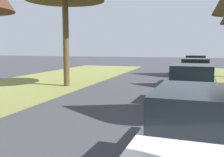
{
  "coord_description": "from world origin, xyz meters",
  "views": [
    {
      "loc": [
        2.34,
        0.58,
        2.28
      ],
      "look_at": [
        -0.25,
        8.61,
        1.26
      ],
      "focal_mm": 41.51,
      "sensor_mm": 36.0,
      "label": 1
    }
  ],
  "objects_px": {
    "parked_sedan_green": "(192,85)",
    "parked_sedan_navy": "(196,65)",
    "parked_sedan_red": "(195,72)",
    "parked_sedan_white": "(202,135)"
  },
  "relations": [
    {
      "from": "parked_sedan_red",
      "to": "parked_sedan_navy",
      "type": "height_order",
      "value": "same"
    },
    {
      "from": "parked_sedan_green",
      "to": "parked_sedan_red",
      "type": "xyz_separation_m",
      "value": [
        0.12,
        6.08,
        0.0
      ]
    },
    {
      "from": "parked_sedan_red",
      "to": "parked_sedan_green",
      "type": "bearing_deg",
      "value": -91.16
    },
    {
      "from": "parked_sedan_green",
      "to": "parked_sedan_navy",
      "type": "relative_size",
      "value": 1.0
    },
    {
      "from": "parked_sedan_red",
      "to": "parked_sedan_navy",
      "type": "relative_size",
      "value": 1.0
    },
    {
      "from": "parked_sedan_red",
      "to": "parked_sedan_navy",
      "type": "bearing_deg",
      "value": 89.89
    },
    {
      "from": "parked_sedan_white",
      "to": "parked_sedan_green",
      "type": "distance_m",
      "value": 6.42
    },
    {
      "from": "parked_sedan_white",
      "to": "parked_sedan_red",
      "type": "distance_m",
      "value": 12.5
    },
    {
      "from": "parked_sedan_red",
      "to": "parked_sedan_navy",
      "type": "distance_m",
      "value": 6.67
    },
    {
      "from": "parked_sedan_white",
      "to": "parked_sedan_red",
      "type": "relative_size",
      "value": 1.0
    }
  ]
}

